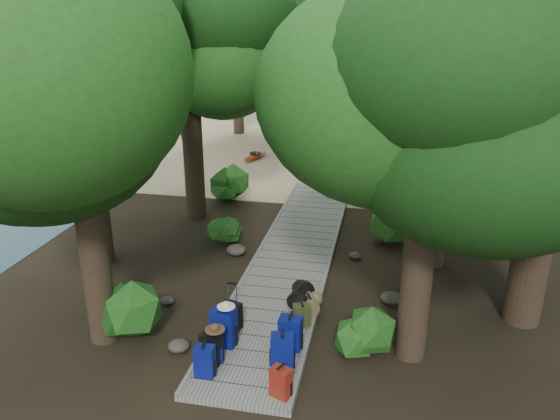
% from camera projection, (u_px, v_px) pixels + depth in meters
% --- Properties ---
extents(ground, '(120.00, 120.00, 0.00)m').
position_uv_depth(ground, '(288.00, 273.00, 13.60)').
color(ground, black).
rests_on(ground, ground).
extents(sand_beach, '(40.00, 22.00, 0.02)m').
position_uv_depth(sand_beach, '(345.00, 134.00, 28.28)').
color(sand_beach, tan).
rests_on(sand_beach, ground).
extents(distant_hill, '(32.00, 16.00, 12.00)m').
position_uv_depth(distant_hill, '(34.00, 61.00, 65.10)').
color(distant_hill, black).
rests_on(distant_hill, ground).
extents(boardwalk, '(2.00, 12.00, 0.12)m').
position_uv_depth(boardwalk, '(295.00, 254.00, 14.50)').
color(boardwalk, gray).
rests_on(boardwalk, ground).
extents(backpack_left_a, '(0.35, 0.25, 0.65)m').
position_uv_depth(backpack_left_a, '(205.00, 360.00, 9.56)').
color(backpack_left_a, '#02076F').
rests_on(backpack_left_a, boardwalk).
extents(backpack_left_b, '(0.41, 0.33, 0.67)m').
position_uv_depth(backpack_left_b, '(211.00, 346.00, 9.91)').
color(backpack_left_b, black).
rests_on(backpack_left_b, boardwalk).
extents(backpack_left_c, '(0.49, 0.37, 0.84)m').
position_uv_depth(backpack_left_c, '(224.00, 325.00, 10.41)').
color(backpack_left_c, '#02076F').
rests_on(backpack_left_c, boardwalk).
extents(backpack_right_a, '(0.40, 0.35, 0.59)m').
position_uv_depth(backpack_right_a, '(281.00, 381.00, 9.07)').
color(backpack_right_a, maroon).
rests_on(backpack_right_a, boardwalk).
extents(backpack_right_b, '(0.45, 0.35, 0.74)m').
position_uv_depth(backpack_right_b, '(282.00, 350.00, 9.76)').
color(backpack_right_b, '#02076F').
rests_on(backpack_right_b, boardwalk).
extents(backpack_right_c, '(0.44, 0.33, 0.73)m').
position_uv_depth(backpack_right_c, '(290.00, 331.00, 10.32)').
color(backpack_right_c, '#02076F').
rests_on(backpack_right_c, boardwalk).
extents(backpack_right_d, '(0.41, 0.35, 0.52)m').
position_uv_depth(backpack_right_d, '(302.00, 314.00, 11.08)').
color(backpack_right_d, '#3C3E1D').
rests_on(backpack_right_d, boardwalk).
extents(duffel_right_khaki, '(0.53, 0.62, 0.35)m').
position_uv_depth(duffel_right_khaki, '(309.00, 304.00, 11.63)').
color(duffel_right_khaki, brown).
rests_on(duffel_right_khaki, boardwalk).
extents(duffel_right_black, '(0.53, 0.73, 0.41)m').
position_uv_depth(duffel_right_black, '(301.00, 296.00, 11.90)').
color(duffel_right_black, black).
rests_on(duffel_right_black, boardwalk).
extents(suitcase_on_boardwalk, '(0.40, 0.30, 0.56)m').
position_uv_depth(suitcase_on_boardwalk, '(233.00, 315.00, 11.03)').
color(suitcase_on_boardwalk, black).
rests_on(suitcase_on_boardwalk, boardwalk).
extents(lone_suitcase_on_sand, '(0.50, 0.37, 0.70)m').
position_uv_depth(lone_suitcase_on_sand, '(338.00, 172.00, 20.63)').
color(lone_suitcase_on_sand, black).
rests_on(lone_suitcase_on_sand, sand_beach).
extents(hat_brown, '(0.37, 0.37, 0.11)m').
position_uv_depth(hat_brown, '(215.00, 327.00, 9.79)').
color(hat_brown, '#51351E').
rests_on(hat_brown, backpack_left_b).
extents(hat_white, '(0.35, 0.35, 0.12)m').
position_uv_depth(hat_white, '(226.00, 304.00, 10.22)').
color(hat_white, silver).
rests_on(hat_white, backpack_left_c).
extents(kayak, '(1.78, 3.64, 0.36)m').
position_uv_depth(kayak, '(255.00, 155.00, 23.63)').
color(kayak, '#B82C0F').
rests_on(kayak, sand_beach).
extents(sun_lounger, '(1.15, 1.82, 0.56)m').
position_uv_depth(sun_lounger, '(416.00, 162.00, 22.12)').
color(sun_lounger, silver).
rests_on(sun_lounger, sand_beach).
extents(tree_right_a, '(4.82, 4.82, 8.04)m').
position_uv_depth(tree_right_a, '(429.00, 150.00, 9.04)').
color(tree_right_a, '#14330E').
rests_on(tree_right_a, ground).
extents(tree_right_c, '(4.91, 4.91, 8.49)m').
position_uv_depth(tree_right_c, '(448.00, 98.00, 12.63)').
color(tree_right_c, '#14330E').
rests_on(tree_right_c, ground).
extents(tree_right_d, '(6.57, 6.57, 12.05)m').
position_uv_depth(tree_right_d, '(510.00, 15.00, 14.25)').
color(tree_right_d, '#14330E').
rests_on(tree_right_d, ground).
extents(tree_right_e, '(5.64, 5.64, 10.15)m').
position_uv_depth(tree_right_e, '(455.00, 44.00, 17.87)').
color(tree_right_e, '#14330E').
rests_on(tree_right_e, ground).
extents(tree_right_f, '(5.15, 5.15, 9.20)m').
position_uv_depth(tree_right_f, '(512.00, 56.00, 19.13)').
color(tree_right_f, '#14330E').
rests_on(tree_right_f, ground).
extents(tree_left_a, '(4.71, 4.71, 7.85)m').
position_uv_depth(tree_left_a, '(80.00, 147.00, 9.59)').
color(tree_left_a, '#14330E').
rests_on(tree_left_a, ground).
extents(tree_left_b, '(4.91, 4.91, 8.83)m').
position_uv_depth(tree_left_b, '(82.00, 89.00, 12.82)').
color(tree_left_b, '#14330E').
rests_on(tree_left_b, ground).
extents(tree_left_c, '(5.03, 5.03, 8.75)m').
position_uv_depth(tree_left_c, '(189.00, 75.00, 15.82)').
color(tree_left_c, '#14330E').
rests_on(tree_left_c, ground).
extents(tree_back_a, '(4.89, 4.89, 8.46)m').
position_uv_depth(tree_back_a, '(310.00, 51.00, 25.91)').
color(tree_back_a, '#14330E').
rests_on(tree_back_a, ground).
extents(tree_back_b, '(5.63, 5.63, 10.05)m').
position_uv_depth(tree_back_b, '(381.00, 32.00, 26.76)').
color(tree_back_b, '#14330E').
rests_on(tree_back_b, ground).
extents(tree_back_c, '(4.69, 4.69, 8.43)m').
position_uv_depth(tree_back_c, '(450.00, 52.00, 25.72)').
color(tree_back_c, '#14330E').
rests_on(tree_back_c, ground).
extents(tree_back_d, '(4.58, 4.58, 7.64)m').
position_uv_depth(tree_back_d, '(237.00, 58.00, 27.13)').
color(tree_back_d, '#14330E').
rests_on(tree_back_d, ground).
extents(palm_right_a, '(4.57, 4.57, 7.80)m').
position_uv_depth(palm_right_a, '(419.00, 86.00, 17.12)').
color(palm_right_a, '#134112').
rests_on(palm_right_a, ground).
extents(palm_right_b, '(4.22, 4.22, 8.15)m').
position_uv_depth(palm_right_b, '(456.00, 64.00, 21.88)').
color(palm_right_b, '#134112').
rests_on(palm_right_b, ground).
extents(palm_right_c, '(4.02, 4.02, 6.39)m').
position_uv_depth(palm_right_c, '(399.00, 80.00, 23.84)').
color(palm_right_c, '#134112').
rests_on(palm_right_c, ground).
extents(palm_left_a, '(4.04, 4.04, 6.43)m').
position_uv_depth(palm_left_a, '(183.00, 98.00, 19.11)').
color(palm_left_a, '#134112').
rests_on(palm_left_a, ground).
extents(rock_left_a, '(0.42, 0.38, 0.23)m').
position_uv_depth(rock_left_a, '(179.00, 346.00, 10.51)').
color(rock_left_a, '#4C473F').
rests_on(rock_left_a, ground).
extents(rock_left_b, '(0.32, 0.29, 0.18)m').
position_uv_depth(rock_left_b, '(167.00, 300.00, 12.18)').
color(rock_left_b, '#4C473F').
rests_on(rock_left_b, ground).
extents(rock_left_c, '(0.52, 0.47, 0.29)m').
position_uv_depth(rock_left_c, '(236.00, 250.00, 14.57)').
color(rock_left_c, '#4C473F').
rests_on(rock_left_c, ground).
extents(rock_left_d, '(0.28, 0.25, 0.15)m').
position_uv_depth(rock_left_d, '(233.00, 221.00, 16.71)').
color(rock_left_d, '#4C473F').
rests_on(rock_left_d, ground).
extents(rock_right_a, '(0.36, 0.33, 0.20)m').
position_uv_depth(rock_right_a, '(346.00, 348.00, 10.47)').
color(rock_right_a, '#4C473F').
rests_on(rock_right_a, ground).
extents(rock_right_b, '(0.48, 0.43, 0.26)m').
position_uv_depth(rock_right_b, '(391.00, 298.00, 12.20)').
color(rock_right_b, '#4C473F').
rests_on(rock_right_b, ground).
extents(rock_right_c, '(0.31, 0.28, 0.17)m').
position_uv_depth(rock_right_c, '(355.00, 256.00, 14.37)').
color(rock_right_c, '#4C473F').
rests_on(rock_right_c, ground).
extents(rock_right_d, '(0.60, 0.54, 0.33)m').
position_uv_depth(rock_right_d, '(390.00, 219.00, 16.59)').
color(rock_right_d, '#4C473F').
rests_on(rock_right_d, ground).
extents(shrub_left_a, '(1.25, 1.25, 1.12)m').
position_uv_depth(shrub_left_a, '(131.00, 309.00, 10.93)').
color(shrub_left_a, '#1D4C16').
rests_on(shrub_left_a, ground).
extents(shrub_left_b, '(0.91, 0.91, 0.82)m').
position_uv_depth(shrub_left_b, '(223.00, 230.00, 15.15)').
color(shrub_left_b, '#1D4C16').
rests_on(shrub_left_b, ground).
extents(shrub_left_c, '(1.25, 1.25, 1.13)m').
position_uv_depth(shrub_left_c, '(231.00, 185.00, 18.43)').
color(shrub_left_c, '#1D4C16').
rests_on(shrub_left_c, ground).
extents(shrub_right_a, '(1.02, 1.02, 0.92)m').
position_uv_depth(shrub_right_a, '(361.00, 332.00, 10.33)').
color(shrub_right_a, '#1D4C16').
rests_on(shrub_right_a, ground).
extents(shrub_right_b, '(1.27, 1.27, 1.15)m').
position_uv_depth(shrub_right_b, '(391.00, 224.00, 15.13)').
color(shrub_right_b, '#1D4C16').
rests_on(shrub_right_b, ground).
extents(shrub_right_c, '(0.80, 0.80, 0.72)m').
position_uv_depth(shrub_right_c, '(375.00, 191.00, 18.56)').
color(shrub_right_c, '#1D4C16').
rests_on(shrub_right_c, ground).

